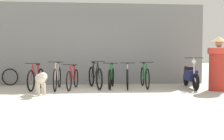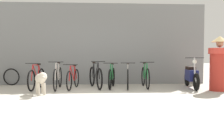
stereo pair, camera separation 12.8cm
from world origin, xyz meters
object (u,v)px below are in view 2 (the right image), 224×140
object	(u,v)px
stray_dog	(41,79)
spare_tire_left	(11,77)
bicycle_1	(58,78)
bicycle_0	(37,79)
bicycle_5	(128,78)
bicycle_2	(73,79)
person_in_robes	(219,64)
bicycle_3	(96,77)
bicycle_6	(145,77)
bicycle_4	(112,78)
motorcycle	(191,76)

from	to	relation	value
stray_dog	spare_tire_left	bearing A→B (deg)	-167.60
bicycle_1	spare_tire_left	xyz separation A→B (m)	(-1.84, 1.25, -0.06)
bicycle_0	bicycle_1	bearing A→B (deg)	96.64
bicycle_0	bicycle_5	world-z (taller)	bicycle_5
bicycle_2	stray_dog	world-z (taller)	bicycle_2
bicycle_0	person_in_robes	size ratio (longest dim) A/B	0.96
bicycle_2	spare_tire_left	distance (m)	2.62
bicycle_2	bicycle_3	world-z (taller)	bicycle_3
bicycle_6	person_in_robes	size ratio (longest dim) A/B	1.01
bicycle_6	bicycle_5	bearing A→B (deg)	-80.98
spare_tire_left	bicycle_5	bearing A→B (deg)	-14.96
bicycle_2	bicycle_4	xyz separation A→B (m)	(1.26, 0.16, 0.01)
bicycle_0	motorcycle	xyz separation A→B (m)	(5.05, -0.03, 0.05)
bicycle_1	bicycle_6	xyz separation A→B (m)	(2.88, 0.21, -0.01)
bicycle_5	bicycle_6	world-z (taller)	bicycle_6
motorcycle	bicycle_5	bearing A→B (deg)	-86.17
bicycle_3	bicycle_4	bearing A→B (deg)	72.36
bicycle_4	spare_tire_left	bearing A→B (deg)	-96.10
bicycle_0	bicycle_3	distance (m)	1.89
bicycle_2	bicycle_6	bearing A→B (deg)	103.20
stray_dog	bicycle_1	bearing A→B (deg)	145.23
bicycle_4	stray_dog	bearing A→B (deg)	-46.29
bicycle_3	person_in_robes	xyz separation A→B (m)	(3.78, -0.94, 0.46)
bicycle_3	bicycle_0	bearing A→B (deg)	-95.41
bicycle_0	bicycle_2	bearing A→B (deg)	99.08
bicycle_6	motorcycle	size ratio (longest dim) A/B	0.88
bicycle_3	stray_dog	distance (m)	2.07
bicycle_1	bicycle_6	bearing A→B (deg)	94.50
bicycle_3	bicycle_2	bearing A→B (deg)	-87.56
bicycle_4	person_in_robes	size ratio (longest dim) A/B	0.99
bicycle_4	bicycle_6	xyz separation A→B (m)	(1.13, 0.01, 0.02)
bicycle_3	spare_tire_left	size ratio (longest dim) A/B	2.80
person_in_robes	spare_tire_left	distance (m)	7.13
bicycle_2	bicycle_3	size ratio (longest dim) A/B	0.93
bicycle_5	spare_tire_left	xyz separation A→B (m)	(-4.12, 1.10, -0.04)
spare_tire_left	bicycle_6	bearing A→B (deg)	-12.35
bicycle_0	spare_tire_left	size ratio (longest dim) A/B	2.61
bicycle_0	person_in_robes	xyz separation A→B (m)	(5.66, -0.70, 0.48)
bicycle_0	bicycle_3	world-z (taller)	bicycle_3
bicycle_3	stray_dog	xyz separation A→B (m)	(-1.51, -1.41, 0.07)
bicycle_0	bicycle_1	world-z (taller)	bicycle_1
bicycle_2	bicycle_4	world-z (taller)	bicycle_4
motorcycle	stray_dog	size ratio (longest dim) A/B	1.90
person_in_robes	spare_tire_left	size ratio (longest dim) A/B	2.71
motorcycle	stray_dog	world-z (taller)	motorcycle
bicycle_1	bicycle_5	xyz separation A→B (m)	(2.28, 0.15, -0.02)
bicycle_2	motorcycle	distance (m)	3.90
bicycle_1	bicycle_6	size ratio (longest dim) A/B	1.04
bicycle_1	spare_tire_left	bearing A→B (deg)	-123.87
bicycle_1	bicycle_2	world-z (taller)	bicycle_1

